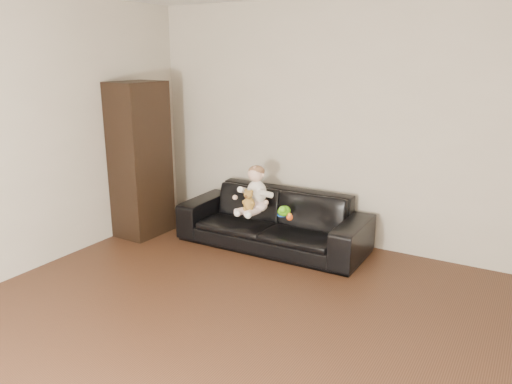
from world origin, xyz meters
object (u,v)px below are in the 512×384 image
Objects in this scene: cabinet at (140,160)px; teddy_bear at (249,200)px; sofa at (273,220)px; baby at (255,192)px; toy_blue_disc at (282,215)px; toy_green at (284,211)px; toy_rattle at (290,217)px.

cabinet reaches higher than teddy_bear.
sofa is 9.06× the size of teddy_bear.
sofa is at bearing 16.50° from cabinet.
cabinet is 3.45× the size of baby.
baby is (1.35, 0.28, -0.26)m from cabinet.
toy_green is at bearing 0.43° from toy_blue_disc.
cabinet is 7.73× the size of teddy_bear.
baby is at bearing 170.92° from toy_rattle.
teddy_bear is 0.39m from toy_green.
baby is 3.17× the size of toy_green.
baby is at bearing -174.45° from toy_blue_disc.
baby is 7.21× the size of toy_rattle.
toy_green is at bearing 138.55° from toy_rattle.
teddy_bear reaches higher than toy_rattle.
teddy_bear is at bearing -72.98° from baby.
toy_green is (1.68, 0.31, -0.43)m from cabinet.
toy_blue_disc is at bearing -29.20° from sofa.
cabinet is at bearing -154.79° from baby.
toy_rattle is at bearing 8.47° from cabinet.
toy_green reaches higher than toy_rattle.
baby reaches higher than sofa.
baby is 0.38m from toy_blue_disc.
sofa is 0.37m from toy_rattle.
sofa is 4.04× the size of baby.
toy_green is (0.18, -0.08, 0.15)m from sofa.
baby reaches higher than toy_rattle.
teddy_bear is (-0.15, -0.27, 0.27)m from sofa.
baby reaches higher than toy_green.
toy_green is (0.32, 0.18, -0.12)m from teddy_bear.
cabinet reaches higher than baby.
baby is 0.49m from toy_rattle.
toy_blue_disc is (0.31, 0.03, -0.22)m from baby.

